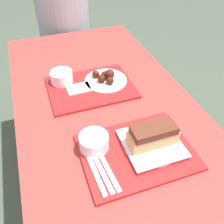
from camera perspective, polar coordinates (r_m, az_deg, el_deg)
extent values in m
plane|color=#424C3D|center=(1.67, 0.14, -20.76)|extent=(12.00, 12.00, 0.00)
cube|color=maroon|center=(1.07, 0.21, -2.15)|extent=(0.79, 1.82, 0.04)
cylinder|color=maroon|center=(1.92, -17.90, 3.58)|extent=(0.07, 0.07, 0.72)
cylinder|color=maroon|center=(2.01, 1.31, 7.68)|extent=(0.07, 0.07, 0.72)
cube|color=maroon|center=(2.15, -10.19, 11.81)|extent=(0.75, 0.28, 0.04)
cylinder|color=maroon|center=(2.25, -17.40, 5.09)|extent=(0.06, 0.06, 0.42)
cylinder|color=maroon|center=(2.32, -1.83, 8.41)|extent=(0.06, 0.06, 0.42)
cube|color=red|center=(0.93, 5.62, -9.03)|extent=(0.40, 0.31, 0.01)
cube|color=red|center=(1.22, -4.86, 5.62)|extent=(0.40, 0.31, 0.01)
cylinder|color=white|center=(0.91, -4.14, -6.86)|extent=(0.11, 0.11, 0.06)
cylinder|color=beige|center=(0.89, -4.21, -5.88)|extent=(0.09, 0.09, 0.01)
cylinder|color=beige|center=(0.95, 9.00, -7.38)|extent=(0.21, 0.21, 0.01)
cube|color=silver|center=(0.94, 9.05, -7.06)|extent=(0.21, 0.21, 0.01)
cube|color=tan|center=(0.92, 9.25, -5.79)|extent=(0.18, 0.07, 0.05)
cube|color=#562819|center=(0.89, 9.53, -4.02)|extent=(0.16, 0.08, 0.03)
cube|color=white|center=(0.86, -2.13, -13.80)|extent=(0.03, 0.17, 0.00)
cube|color=white|center=(0.86, -0.70, -13.41)|extent=(0.03, 0.17, 0.00)
cube|color=white|center=(0.86, -3.57, -14.19)|extent=(0.02, 0.17, 0.00)
cube|color=teal|center=(0.96, 3.12, -5.95)|extent=(0.04, 0.03, 0.01)
cylinder|color=white|center=(1.26, -11.44, 7.86)|extent=(0.11, 0.11, 0.06)
cylinder|color=beige|center=(1.24, -11.58, 8.75)|extent=(0.09, 0.09, 0.01)
cylinder|color=beige|center=(1.25, -1.44, 7.21)|extent=(0.21, 0.21, 0.01)
sphere|color=#42140C|center=(1.24, -0.60, 8.62)|extent=(0.05, 0.05, 0.05)
sphere|color=#42140C|center=(1.25, -1.67, 8.51)|extent=(0.04, 0.04, 0.04)
sphere|color=#42140C|center=(1.26, -3.77, 8.67)|extent=(0.04, 0.04, 0.04)
sphere|color=#42140C|center=(1.22, -2.41, 7.65)|extent=(0.04, 0.04, 0.04)
sphere|color=#42140C|center=(1.21, -0.47, 7.19)|extent=(0.04, 0.04, 0.04)
cube|color=white|center=(1.21, -7.59, 5.35)|extent=(0.11, 0.08, 0.01)
cylinder|color=#9E9EA3|center=(2.02, -10.89, 18.97)|extent=(0.38, 0.38, 0.54)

